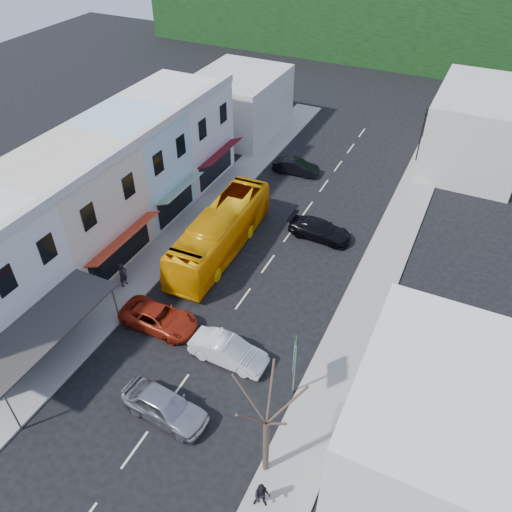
{
  "coord_description": "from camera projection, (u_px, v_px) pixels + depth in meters",
  "views": [
    {
      "loc": [
        11.16,
        -17.27,
        23.18
      ],
      "look_at": [
        0.0,
        6.0,
        2.2
      ],
      "focal_mm": 35.0,
      "sensor_mm": 36.0,
      "label": 1
    }
  ],
  "objects": [
    {
      "name": "pedestrian_left",
      "position": [
        123.0,
        275.0,
        33.55
      ],
      "size": [
        0.45,
        0.63,
        1.7
      ],
      "primitive_type": "imported",
      "rotation": [
        0.0,
        0.0,
        1.49
      ],
      "color": "black",
      "rests_on": "sidewalk_left"
    },
    {
      "name": "car_white",
      "position": [
        228.0,
        352.0,
        28.82
      ],
      "size": [
        4.43,
        1.86,
        1.4
      ],
      "primitive_type": "imported",
      "rotation": [
        0.0,
        0.0,
        1.56
      ],
      "color": "silver",
      "rests_on": "ground"
    },
    {
      "name": "bus",
      "position": [
        221.0,
        233.0,
        36.32
      ],
      "size": [
        2.86,
        11.67,
        3.1
      ],
      "primitive_type": "imported",
      "rotation": [
        0.0,
        0.0,
        0.03
      ],
      "color": "#F7A205",
      "rests_on": "ground"
    },
    {
      "name": "car_black_near",
      "position": [
        320.0,
        230.0,
        38.09
      ],
      "size": [
        4.55,
        1.96,
        1.4
      ],
      "primitive_type": "imported",
      "rotation": [
        0.0,
        0.0,
        1.54
      ],
      "color": "black",
      "rests_on": "ground"
    },
    {
      "name": "pedestrian_right",
      "position": [
        262.0,
        495.0,
        22.1
      ],
      "size": [
        0.8,
        0.64,
        1.7
      ],
      "primitive_type": "imported",
      "rotation": [
        0.0,
        0.0,
        0.33
      ],
      "color": "black",
      "rests_on": "sidewalk_right"
    },
    {
      "name": "car_red",
      "position": [
        159.0,
        318.0,
        30.91
      ],
      "size": [
        4.62,
        1.95,
        1.4
      ],
      "primitive_type": "imported",
      "rotation": [
        0.0,
        0.0,
        1.58
      ],
      "color": "maroon",
      "rests_on": "ground"
    },
    {
      "name": "distant_block_left",
      "position": [
        239.0,
        103.0,
        51.47
      ],
      "size": [
        8.0,
        10.0,
        6.0
      ],
      "primitive_type": "cube",
      "color": "#B7B2A8",
      "rests_on": "ground"
    },
    {
      "name": "ground",
      "position": [
        214.0,
        340.0,
        30.45
      ],
      "size": [
        120.0,
        120.0,
        0.0
      ],
      "primitive_type": "plane",
      "color": "black",
      "rests_on": "ground"
    },
    {
      "name": "distant_block_right",
      "position": [
        478.0,
        129.0,
        45.54
      ],
      "size": [
        8.0,
        12.0,
        7.0
      ],
      "primitive_type": "cube",
      "color": "#B7B2A8",
      "rests_on": "ground"
    },
    {
      "name": "traffic_signal",
      "position": [
        421.0,
        136.0,
        46.3
      ],
      "size": [
        1.04,
        1.31,
        5.26
      ],
      "primitive_type": null,
      "rotation": [
        0.0,
        0.0,
        3.4
      ],
      "color": "black",
      "rests_on": "ground"
    },
    {
      "name": "right_building",
      "position": [
        446.0,
        449.0,
        20.6
      ],
      "size": [
        8.0,
        9.0,
        8.0
      ],
      "primitive_type": "cube",
      "color": "silver",
      "rests_on": "ground"
    },
    {
      "name": "car_silver",
      "position": [
        165.0,
        407.0,
        25.95
      ],
      "size": [
        4.53,
        2.15,
        1.4
      ],
      "primitive_type": "imported",
      "rotation": [
        0.0,
        0.0,
        1.49
      ],
      "color": "#A9AAAE",
      "rests_on": "ground"
    },
    {
      "name": "sidewalk_left",
      "position": [
        193.0,
        223.0,
        39.92
      ],
      "size": [
        3.0,
        52.0,
        0.15
      ],
      "primitive_type": "cube",
      "color": "gray",
      "rests_on": "ground"
    },
    {
      "name": "car_black_far",
      "position": [
        296.0,
        166.0,
        45.76
      ],
      "size": [
        4.52,
        2.13,
        1.4
      ],
      "primitive_type": "imported",
      "rotation": [
        0.0,
        0.0,
        1.65
      ],
      "color": "black",
      "rests_on": "ground"
    },
    {
      "name": "shopfront_row",
      "position": [
        93.0,
        197.0,
        35.62
      ],
      "size": [
        8.25,
        30.0,
        8.0
      ],
      "color": "silver",
      "rests_on": "ground"
    },
    {
      "name": "street_tree",
      "position": [
        266.0,
        424.0,
        21.63
      ],
      "size": [
        3.83,
        3.83,
        7.78
      ],
      "primitive_type": null,
      "rotation": [
        0.0,
        0.0,
        0.3
      ],
      "color": "#3C2C21",
      "rests_on": "ground"
    },
    {
      "name": "sidewalk_right",
      "position": [
        377.0,
        276.0,
        34.88
      ],
      "size": [
        3.0,
        52.0,
        0.15
      ],
      "primitive_type": "cube",
      "color": "gray",
      "rests_on": "ground"
    },
    {
      "name": "direction_sign",
      "position": [
        294.0,
        371.0,
        26.26
      ],
      "size": [
        1.25,
        1.84,
        3.82
      ],
      "primitive_type": null,
      "rotation": [
        0.0,
        0.0,
        0.33
      ],
      "color": "#0F5224",
      "rests_on": "ground"
    }
  ]
}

